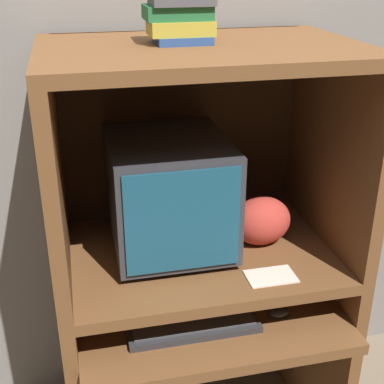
{
  "coord_description": "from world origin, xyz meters",
  "views": [
    {
      "loc": [
        -0.36,
        -1.15,
        1.68
      ],
      "look_at": [
        -0.03,
        0.31,
        1.0
      ],
      "focal_mm": 50.0,
      "sensor_mm": 36.0,
      "label": 1
    }
  ],
  "objects_px": {
    "book_stack": "(180,16)",
    "keyboard": "(192,322)",
    "crt_monitor": "(169,193)",
    "mouse": "(279,312)",
    "snack_bag": "(261,221)"
  },
  "relations": [
    {
      "from": "mouse",
      "to": "snack_bag",
      "type": "relative_size",
      "value": 0.34
    },
    {
      "from": "keyboard",
      "to": "snack_bag",
      "type": "distance_m",
      "value": 0.39
    },
    {
      "from": "keyboard",
      "to": "mouse",
      "type": "relative_size",
      "value": 5.99
    },
    {
      "from": "snack_bag",
      "to": "mouse",
      "type": "bearing_deg",
      "value": -89.73
    },
    {
      "from": "book_stack",
      "to": "keyboard",
      "type": "bearing_deg",
      "value": -94.4
    },
    {
      "from": "keyboard",
      "to": "book_stack",
      "type": "relative_size",
      "value": 2.17
    },
    {
      "from": "keyboard",
      "to": "book_stack",
      "type": "xyz_separation_m",
      "value": [
        0.02,
        0.21,
        0.86
      ]
    },
    {
      "from": "crt_monitor",
      "to": "mouse",
      "type": "bearing_deg",
      "value": -39.68
    },
    {
      "from": "crt_monitor",
      "to": "keyboard",
      "type": "distance_m",
      "value": 0.4
    },
    {
      "from": "mouse",
      "to": "keyboard",
      "type": "bearing_deg",
      "value": 176.23
    },
    {
      "from": "mouse",
      "to": "snack_bag",
      "type": "height_order",
      "value": "snack_bag"
    },
    {
      "from": "mouse",
      "to": "snack_bag",
      "type": "distance_m",
      "value": 0.29
    },
    {
      "from": "crt_monitor",
      "to": "snack_bag",
      "type": "relative_size",
      "value": 2.16
    },
    {
      "from": "mouse",
      "to": "book_stack",
      "type": "bearing_deg",
      "value": 138.22
    },
    {
      "from": "mouse",
      "to": "snack_bag",
      "type": "xyz_separation_m",
      "value": [
        -0.0,
        0.2,
        0.22
      ]
    }
  ]
}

